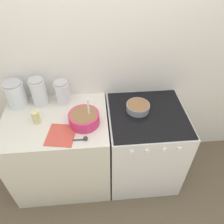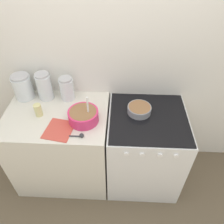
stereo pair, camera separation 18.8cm
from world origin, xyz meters
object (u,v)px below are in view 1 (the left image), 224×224
at_px(stove, 143,145).
at_px(mixing_bowl, 84,118).
at_px(baking_pan, 138,107).
at_px(tin_can, 36,117).
at_px(storage_jar_middle, 39,93).
at_px(storage_jar_right, 63,94).
at_px(storage_jar_left, 16,96).

distance_m(stove, mixing_bowl, 0.76).
xyz_separation_m(mixing_bowl, baking_pan, (0.48, 0.13, -0.02)).
height_order(mixing_bowl, tin_can, mixing_bowl).
bearing_deg(tin_can, storage_jar_middle, 89.94).
bearing_deg(storage_jar_right, storage_jar_middle, 180.00).
relative_size(storage_jar_middle, tin_can, 2.31).
relative_size(stove, storage_jar_right, 3.90).
bearing_deg(baking_pan, storage_jar_right, 165.59).
xyz_separation_m(mixing_bowl, storage_jar_left, (-0.61, 0.30, 0.04)).
height_order(baking_pan, storage_jar_middle, storage_jar_middle).
relative_size(stove, storage_jar_middle, 3.34).
bearing_deg(mixing_bowl, storage_jar_right, 122.88).
xyz_separation_m(stove, storage_jar_right, (-0.76, 0.23, 0.54)).
distance_m(baking_pan, tin_can, 0.89).
bearing_deg(storage_jar_middle, storage_jar_left, -180.00).
xyz_separation_m(mixing_bowl, tin_can, (-0.40, 0.05, -0.00)).
distance_m(mixing_bowl, storage_jar_middle, 0.51).
relative_size(mixing_bowl, storage_jar_right, 1.13).
bearing_deg(storage_jar_right, baking_pan, -14.41).
relative_size(baking_pan, storage_jar_left, 0.87).
height_order(mixing_bowl, baking_pan, mixing_bowl).
distance_m(storage_jar_left, storage_jar_middle, 0.21).
height_order(storage_jar_right, tin_can, storage_jar_right).
relative_size(storage_jar_right, tin_can, 1.97).
bearing_deg(mixing_bowl, baking_pan, 14.91).
height_order(mixing_bowl, storage_jar_right, mixing_bowl).
bearing_deg(baking_pan, tin_can, -174.96).
bearing_deg(tin_can, baking_pan, 5.04).
bearing_deg(storage_jar_right, tin_can, -129.69).
relative_size(mixing_bowl, storage_jar_middle, 0.97).
bearing_deg(tin_can, mixing_bowl, -7.05).
bearing_deg(storage_jar_middle, mixing_bowl, -36.77).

